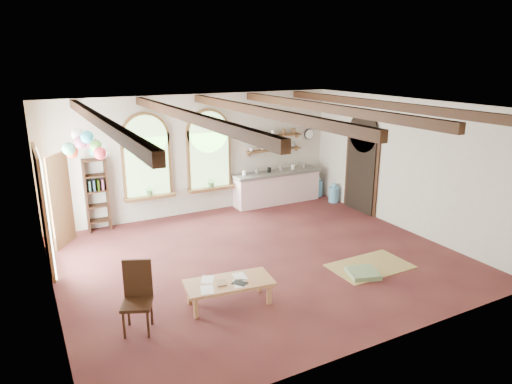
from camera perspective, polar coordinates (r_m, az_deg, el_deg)
floor at (r=9.80m, az=0.46°, el=-8.27°), size 8.00×8.00×0.00m
ceiling_beams at (r=8.96m, az=0.51°, el=10.07°), size 6.20×6.80×0.18m
window_left at (r=11.86m, az=-13.51°, el=3.99°), size 1.30×0.28×2.20m
window_right at (r=12.38m, az=-5.88°, el=4.86°), size 1.30×0.28×2.20m
left_doorway at (r=10.07m, az=-25.01°, el=-2.16°), size 0.10×1.90×2.50m
right_doorway at (r=12.77m, az=12.97°, el=2.43°), size 0.10×1.30×2.40m
kitchen_counter at (r=13.32m, az=2.62°, el=0.64°), size 2.68×0.62×0.94m
wall_shelf_lower at (r=13.22m, az=2.29°, el=5.31°), size 1.70×0.24×0.04m
wall_shelf_upper at (r=13.15m, az=2.31°, el=7.02°), size 1.70×0.24×0.04m
wall_clock at (r=13.88m, az=6.66°, el=7.21°), size 0.32×0.04×0.32m
bookshelf at (r=11.70m, az=-19.29°, el=-0.37°), size 0.53×0.32×1.80m
coffee_table at (r=7.96m, az=-3.39°, el=-11.41°), size 1.57×0.88×0.43m
side_chair at (r=7.51m, az=-14.55°, el=-14.28°), size 0.58×0.58×1.12m
floor_mat at (r=9.71m, az=14.07°, el=-8.98°), size 1.65×1.03×0.02m
floor_cushion at (r=9.29m, az=13.21°, el=-9.85°), size 0.71×0.71×0.10m
water_jug_a at (r=14.15m, az=7.68°, el=0.56°), size 0.32×0.32×0.61m
water_jug_b at (r=13.63m, az=9.71°, el=-0.21°), size 0.30×0.30×0.58m
balloon_cluster at (r=10.36m, az=-20.56°, el=5.56°), size 0.85×0.94×1.16m
table_book at (r=7.86m, az=-4.99°, el=-11.34°), size 0.21×0.27×0.02m
tablet at (r=7.87m, az=-2.03°, el=-11.29°), size 0.28×0.29×0.01m
potted_plant_left at (r=11.95m, az=-13.13°, el=0.23°), size 0.27×0.23×0.30m
potted_plant_right at (r=12.47m, az=-5.59°, el=1.25°), size 0.27×0.23×0.30m
shelf_cup_a at (r=12.86m, az=-0.61°, el=5.31°), size 0.12×0.10×0.10m
shelf_cup_b at (r=13.02m, az=0.76°, el=5.44°), size 0.10×0.10×0.09m
shelf_bowl_a at (r=13.19m, az=2.10°, el=5.49°), size 0.22×0.22×0.05m
shelf_bowl_b at (r=13.37m, az=3.41°, el=5.63°), size 0.20×0.20×0.06m
shelf_vase at (r=13.54m, az=4.68°, el=6.02°), size 0.18×0.18×0.19m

